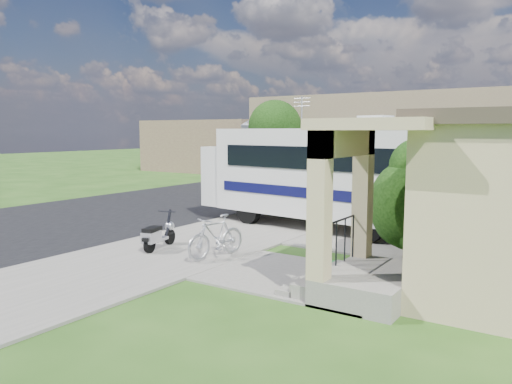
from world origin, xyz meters
The scene contains 18 objects.
ground centered at (0.00, 0.00, 0.00)m, with size 120.00×120.00×0.00m, color #214512.
street_slab centered at (-7.50, 10.00, 0.01)m, with size 9.00×80.00×0.02m, color black.
sidewalk_slab centered at (-1.00, 10.00, 0.03)m, with size 4.00×80.00×0.06m, color slate.
driveway_slab centered at (1.50, 4.50, 0.03)m, with size 7.00×6.00×0.05m, color slate.
walk_slab centered at (3.00, -1.00, 0.03)m, with size 4.00×3.00×0.05m, color slate.
warehouse centered at (0.00, 13.97, 1.99)m, with size 12.50×8.40×5.04m.
distant_bldg_far centered at (-17.00, 22.00, 2.00)m, with size 10.00×8.00×4.00m, color brown.
distant_bldg_near centered at (-15.00, 34.00, 1.60)m, with size 8.00×7.00×3.20m, color brown.
street_tree_a centered at (-3.70, 9.05, 3.25)m, with size 2.44×2.40×4.58m.
street_tree_b centered at (-3.70, 19.05, 3.39)m, with size 2.44×2.40×4.73m.
street_tree_c centered at (-3.70, 28.05, 3.10)m, with size 2.44×2.40×4.42m.
motorhome centered at (0.73, 4.45, 1.84)m, with size 8.57×3.46×4.28m.
shrub centered at (4.80, 1.58, 1.55)m, with size 2.47×2.36×3.03m.
scooter centered at (-1.35, -0.94, 0.44)m, with size 0.66×1.47×0.98m.
bicycle centered at (0.49, -0.77, 0.53)m, with size 0.50×1.77×1.06m, color #B6B5BE.
pickup_truck centered at (-6.05, 13.17, 0.74)m, with size 2.45×5.32×1.48m, color silver.
van centered at (-6.54, 19.90, 0.88)m, with size 2.46×6.05×1.76m, color silver.
garden_hose centered at (3.45, -0.22, 0.10)m, with size 0.45×0.45×0.20m, color #16702C.
Camera 1 is at (8.01, -10.31, 3.19)m, focal length 35.00 mm.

